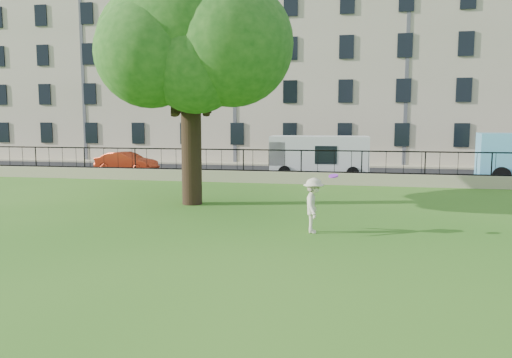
% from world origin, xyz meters
% --- Properties ---
extents(ground, '(120.00, 120.00, 0.00)m').
position_xyz_m(ground, '(0.00, 0.00, 0.00)').
color(ground, '#2B6618').
rests_on(ground, ground).
extents(retaining_wall, '(50.00, 0.40, 0.60)m').
position_xyz_m(retaining_wall, '(0.00, 12.00, 0.30)').
color(retaining_wall, tan).
rests_on(retaining_wall, ground).
extents(iron_railing, '(50.00, 0.05, 1.13)m').
position_xyz_m(iron_railing, '(0.00, 12.00, 1.15)').
color(iron_railing, black).
rests_on(iron_railing, retaining_wall).
extents(street, '(60.00, 9.00, 0.01)m').
position_xyz_m(street, '(0.00, 16.70, 0.01)').
color(street, black).
rests_on(street, ground).
extents(sidewalk, '(60.00, 1.40, 0.12)m').
position_xyz_m(sidewalk, '(0.00, 21.90, 0.06)').
color(sidewalk, tan).
rests_on(sidewalk, ground).
extents(building_row, '(56.40, 10.40, 13.80)m').
position_xyz_m(building_row, '(0.00, 27.57, 6.92)').
color(building_row, beige).
rests_on(building_row, ground).
extents(tree, '(7.96, 6.16, 9.79)m').
position_xyz_m(tree, '(-3.63, 5.19, 6.47)').
color(tree, black).
rests_on(tree, ground).
extents(man, '(0.66, 1.07, 1.60)m').
position_xyz_m(man, '(1.50, 1.10, 0.80)').
color(man, beige).
rests_on(man, ground).
extents(frisbee, '(0.32, 0.31, 0.12)m').
position_xyz_m(frisbee, '(2.06, 0.89, 1.69)').
color(frisbee, '#9D26DB').
extents(red_sedan, '(3.98, 1.84, 1.26)m').
position_xyz_m(red_sedan, '(-11.00, 15.10, 0.63)').
color(red_sedan, '#AF2F15').
rests_on(red_sedan, street).
extents(white_van, '(5.57, 2.32, 2.31)m').
position_xyz_m(white_van, '(0.67, 15.40, 1.15)').
color(white_van, silver).
rests_on(white_van, street).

